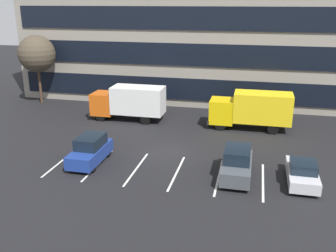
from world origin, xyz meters
name	(u,v)px	position (x,y,z in m)	size (l,w,h in m)	color
ground_plane	(168,152)	(0.00, 0.00, 0.00)	(120.00, 120.00, 0.00)	black
office_building	(205,1)	(0.00, 17.95, 10.80)	(40.65, 10.70, 21.60)	gray
lot_markings	(156,171)	(0.00, -3.44, 0.00)	(14.14, 5.40, 0.01)	silver
box_truck_orange	(129,101)	(-5.41, 7.04, 1.84)	(7.04, 2.33, 3.26)	#D85914
box_truck_yellow_all	(252,109)	(5.94, 6.92, 1.87)	(7.15, 2.37, 3.32)	yellow
suv_navy	(90,150)	(-4.85, -3.16, 0.93)	(1.81, 4.26, 1.93)	navy
suv_charcoal	(237,164)	(5.30, -3.22, 0.95)	(1.84, 4.34, 1.96)	#474C51
sedan_silver	(302,173)	(9.33, -3.10, 0.71)	(1.76, 4.20, 1.51)	silver
bare_tree	(37,54)	(-17.00, 10.82, 5.41)	(3.95, 3.95, 7.41)	#473323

